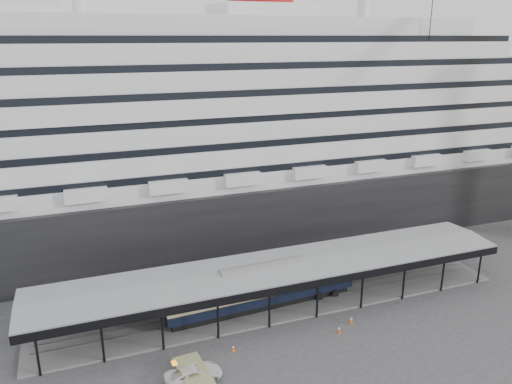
% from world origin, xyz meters
% --- Properties ---
extents(ground, '(200.00, 200.00, 0.00)m').
position_xyz_m(ground, '(0.00, 0.00, 0.00)').
color(ground, '#3A3A3C').
rests_on(ground, ground).
extents(cruise_ship, '(130.00, 30.00, 43.90)m').
position_xyz_m(cruise_ship, '(0.05, 32.00, 18.35)').
color(cruise_ship, black).
rests_on(cruise_ship, ground).
extents(platform_canopy, '(56.00, 9.18, 5.30)m').
position_xyz_m(platform_canopy, '(0.00, 5.00, 2.36)').
color(platform_canopy, slate).
rests_on(platform_canopy, ground).
extents(port_truck, '(5.49, 2.88, 1.48)m').
position_xyz_m(port_truck, '(-12.74, -4.94, 0.74)').
color(port_truck, silver).
rests_on(port_truck, ground).
extents(pullman_carriage, '(23.09, 4.19, 22.54)m').
position_xyz_m(pullman_carriage, '(-2.17, 5.00, 2.73)').
color(pullman_carriage, black).
rests_on(pullman_carriage, ground).
extents(traffic_cone_left, '(0.39, 0.39, 0.67)m').
position_xyz_m(traffic_cone_left, '(-7.91, -1.79, 0.33)').
color(traffic_cone_left, '#EE5E0D').
rests_on(traffic_cone_left, ground).
extents(traffic_cone_mid, '(0.49, 0.49, 0.74)m').
position_xyz_m(traffic_cone_mid, '(3.71, -2.66, 0.37)').
color(traffic_cone_mid, '#DD480C').
rests_on(traffic_cone_mid, ground).
extents(traffic_cone_right, '(0.50, 0.50, 0.78)m').
position_xyz_m(traffic_cone_right, '(5.89, -1.51, 0.39)').
color(traffic_cone_right, '#DF590C').
rests_on(traffic_cone_right, ground).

